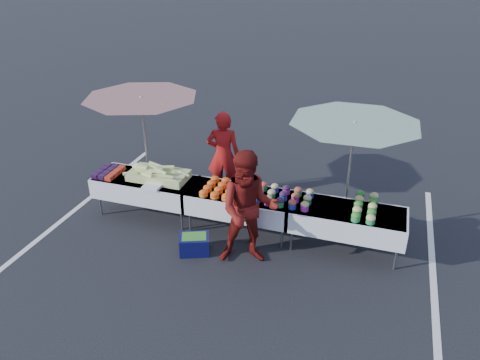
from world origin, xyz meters
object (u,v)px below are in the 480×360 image
(table_left, at_px, (146,186))
(customer, at_px, (248,209))
(vendor, at_px, (223,155))
(table_center, at_px, (240,202))
(umbrella_right, at_px, (354,133))
(table_right, at_px, (346,219))
(storage_bin, at_px, (194,244))
(umbrella_left, at_px, (142,107))

(table_left, xyz_separation_m, customer, (2.19, -0.76, 0.36))
(vendor, bearing_deg, table_center, 108.68)
(table_left, distance_m, umbrella_right, 3.79)
(table_right, bearing_deg, umbrella_right, 100.17)
(table_center, bearing_deg, umbrella_right, 13.03)
(table_right, xyz_separation_m, umbrella_right, (-0.07, 0.40, 1.32))
(customer, xyz_separation_m, storage_bin, (-0.89, -0.08, -0.78))
(table_center, bearing_deg, storage_bin, -120.85)
(umbrella_left, bearing_deg, vendor, 25.49)
(customer, height_order, storage_bin, customer)
(umbrella_left, bearing_deg, table_left, -66.90)
(table_right, xyz_separation_m, vendor, (-2.50, 1.12, 0.30))
(table_left, bearing_deg, umbrella_left, 113.10)
(umbrella_left, distance_m, umbrella_right, 3.74)
(table_center, relative_size, storage_bin, 3.25)
(customer, bearing_deg, table_left, 142.90)
(storage_bin, bearing_deg, table_left, 124.95)
(table_center, distance_m, umbrella_right, 2.21)
(vendor, distance_m, storage_bin, 2.10)
(table_center, relative_size, umbrella_left, 0.86)
(table_center, distance_m, vendor, 1.35)
(vendor, xyz_separation_m, umbrella_left, (-1.31, -0.62, 1.04))
(table_right, distance_m, umbrella_left, 4.07)
(table_left, relative_size, table_center, 1.00)
(customer, distance_m, umbrella_left, 2.88)
(table_right, bearing_deg, umbrella_left, 172.61)
(table_center, xyz_separation_m, customer, (0.39, -0.76, 0.36))
(table_left, height_order, umbrella_left, umbrella_left)
(table_left, bearing_deg, vendor, 45.55)
(umbrella_left, height_order, umbrella_right, umbrella_left)
(table_right, xyz_separation_m, umbrella_left, (-3.81, 0.49, 1.33))
(umbrella_left, bearing_deg, storage_bin, -41.65)
(vendor, distance_m, umbrella_right, 2.74)
(umbrella_right, bearing_deg, table_center, -166.97)
(table_right, bearing_deg, vendor, 155.95)
(vendor, bearing_deg, umbrella_right, 150.04)
(customer, xyz_separation_m, umbrella_right, (1.34, 1.16, 0.97))
(umbrella_right, bearing_deg, table_left, -173.53)
(table_left, bearing_deg, table_right, 0.00)
(table_left, height_order, table_center, same)
(vendor, height_order, customer, customer)
(table_right, bearing_deg, customer, -151.68)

